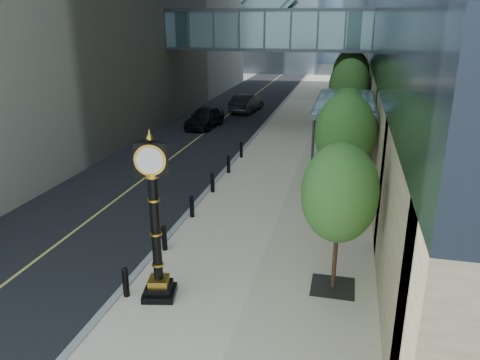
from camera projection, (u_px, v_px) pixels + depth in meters
name	position (u px, v px, depth m)	size (l,w,h in m)	color
ground	(199.00, 329.00, 13.25)	(320.00, 320.00, 0.00)	gray
road	(250.00, 98.00, 51.56)	(8.00, 180.00, 0.02)	black
sidewalk	(324.00, 101.00, 49.83)	(8.00, 180.00, 0.06)	beige
curb	(286.00, 99.00, 50.69)	(0.25, 180.00, 0.07)	gray
skywalk	(269.00, 27.00, 37.14)	(17.00, 4.20, 5.80)	slate
entrance_canopy	(345.00, 104.00, 24.01)	(3.00, 8.00, 4.38)	#383F44
bollard_row	(203.00, 195.00, 21.95)	(0.20, 16.20, 0.90)	black
street_trees	(348.00, 100.00, 27.84)	(2.92, 28.64, 6.00)	black
street_clock	(156.00, 231.00, 13.97)	(1.16, 1.16, 5.22)	black
pedestrian	(350.00, 207.00, 19.39)	(0.64, 0.42, 1.76)	beige
car_near	(205.00, 117.00, 37.51)	(1.93, 4.80, 1.64)	black
car_far	(247.00, 103.00, 43.83)	(1.76, 5.06, 1.67)	black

